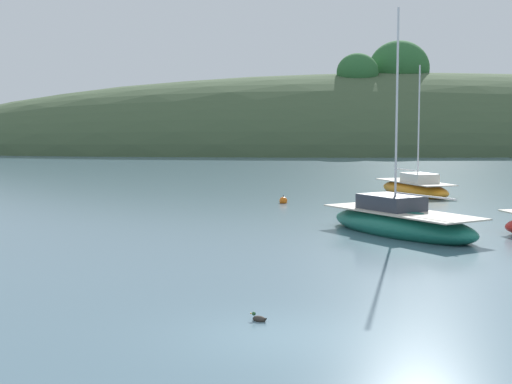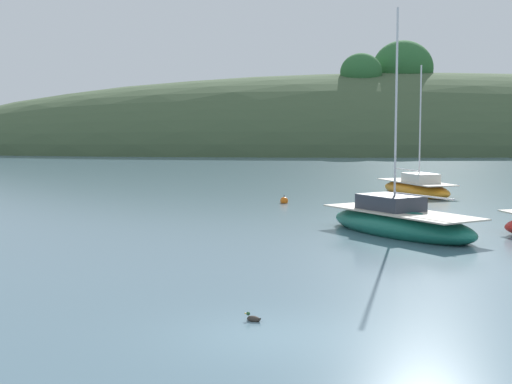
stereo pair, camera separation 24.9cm
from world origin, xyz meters
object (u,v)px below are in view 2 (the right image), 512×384
(sailboat_blue_center, at_px, (400,223))
(mooring_buoy_outer, at_px, (284,201))
(sailboat_teal_outer, at_px, (416,188))
(duck_lead, at_px, (253,319))

(sailboat_blue_center, xyz_separation_m, mooring_buoy_outer, (-4.10, 11.52, -0.33))
(sailboat_blue_center, bearing_deg, mooring_buoy_outer, 109.59)
(sailboat_teal_outer, relative_size, mooring_buoy_outer, 15.06)
(sailboat_teal_outer, xyz_separation_m, sailboat_blue_center, (-4.27, -16.00, 0.05))
(sailboat_teal_outer, xyz_separation_m, mooring_buoy_outer, (-8.37, -4.49, -0.28))
(sailboat_teal_outer, relative_size, duck_lead, 20.49)
(sailboat_blue_center, xyz_separation_m, duck_lead, (-6.06, -13.26, -0.40))
(sailboat_teal_outer, bearing_deg, duck_lead, -109.45)
(mooring_buoy_outer, relative_size, duck_lead, 1.36)
(duck_lead, bearing_deg, sailboat_blue_center, 65.44)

